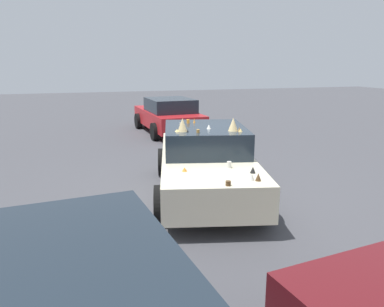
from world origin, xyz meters
The scene contains 3 objects.
ground_plane centered at (0.00, 0.00, 0.00)m, with size 60.00×60.00×0.00m, color #47474C.
art_car_decorated centered at (0.04, -0.01, 0.72)m, with size 4.89×2.85×1.68m.
parked_sedan_near_right centered at (7.19, -0.97, 0.70)m, with size 4.45×2.19×1.39m.
Camera 1 is at (-7.12, 2.53, 2.71)m, focal length 34.84 mm.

